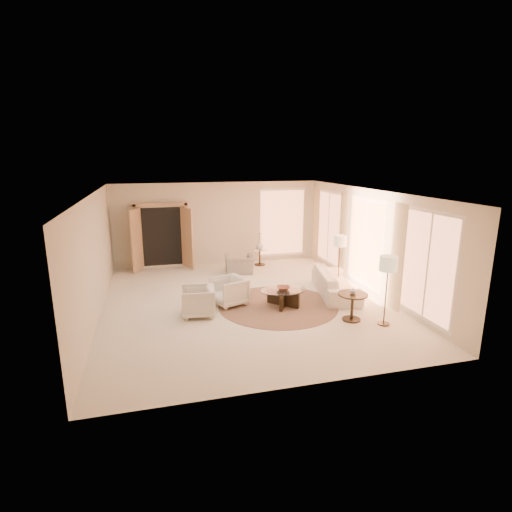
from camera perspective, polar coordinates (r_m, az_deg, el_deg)
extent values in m
cube|color=white|center=(10.33, -1.59, -6.64)|extent=(7.00, 8.00, 0.02)
cube|color=white|center=(9.70, -1.71, 9.08)|extent=(7.00, 8.00, 0.02)
cube|color=beige|center=(13.78, -5.44, 4.62)|extent=(7.00, 0.04, 2.80)
cube|color=beige|center=(6.25, 6.76, -7.02)|extent=(7.00, 0.04, 2.80)
cube|color=beige|center=(9.77, -22.07, -0.25)|extent=(0.04, 8.00, 2.80)
cube|color=beige|center=(11.22, 16.05, 1.98)|extent=(0.04, 8.00, 2.80)
cube|color=tan|center=(13.55, -13.29, 2.78)|extent=(1.80, 0.12, 2.16)
cube|color=tan|center=(13.31, -16.68, 2.14)|extent=(0.35, 0.66, 2.00)
cube|color=tan|center=(13.34, -9.80, 2.55)|extent=(0.35, 0.66, 2.00)
cylinder|color=#492F23|center=(10.10, 3.15, -7.06)|extent=(3.71, 3.71, 0.01)
imported|color=white|center=(10.99, 11.30, -3.77)|extent=(1.33, 2.39, 0.66)
imported|color=white|center=(10.06, -3.87, -4.85)|extent=(0.92, 0.95, 0.78)
imported|color=white|center=(9.47, -8.28, -6.23)|extent=(0.77, 0.81, 0.76)
imported|color=gray|center=(12.75, -2.42, -0.76)|extent=(0.94, 0.67, 0.77)
cube|color=black|center=(10.03, 3.89, -6.08)|extent=(0.67, 0.68, 0.39)
cube|color=black|center=(10.03, 3.89, -6.08)|extent=(0.44, 0.82, 0.39)
cylinder|color=white|center=(9.95, 3.92, -4.88)|extent=(1.34, 1.34, 0.02)
cylinder|color=black|center=(9.50, 13.46, -8.79)|extent=(0.42, 0.42, 0.03)
cylinder|color=black|center=(9.39, 13.56, -7.13)|extent=(0.06, 0.06, 0.60)
cylinder|color=black|center=(9.28, 13.67, -5.35)|extent=(0.67, 0.67, 0.03)
cylinder|color=#302519|center=(13.77, 0.54, -1.22)|extent=(0.37, 0.37, 0.03)
cylinder|color=#302519|center=(13.71, 0.54, -0.17)|extent=(0.06, 0.06, 0.53)
cylinder|color=white|center=(13.64, 0.54, 0.95)|extent=(0.48, 0.48, 0.03)
cylinder|color=#302519|center=(11.80, 11.62, -4.16)|extent=(0.25, 0.25, 0.03)
cylinder|color=#302519|center=(11.62, 11.77, -1.26)|extent=(0.03, 0.03, 1.26)
cylinder|color=beige|center=(11.46, 11.94, 2.15)|extent=(0.36, 0.36, 0.31)
cylinder|color=#302519|center=(9.46, 17.74, -9.20)|extent=(0.27, 0.27, 0.03)
cylinder|color=#302519|center=(9.23, 18.04, -5.48)|extent=(0.03, 0.03, 1.33)
cylinder|color=beige|center=(9.02, 18.40, -1.04)|extent=(0.38, 0.38, 0.32)
imported|color=brown|center=(9.93, 3.92, -4.60)|extent=(0.42, 0.42, 0.08)
imported|color=white|center=(9.26, 13.70, -4.84)|extent=(0.17, 0.17, 0.16)
imported|color=white|center=(13.61, 0.54, 1.55)|extent=(0.30, 0.30, 0.28)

